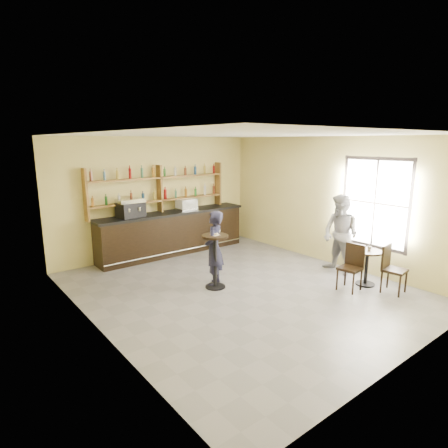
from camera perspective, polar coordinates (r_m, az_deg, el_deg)
floor at (r=8.09m, az=2.44°, el=-9.83°), size 7.00×7.00×0.00m
ceiling at (r=7.49m, az=2.67°, el=13.45°), size 7.00×7.00×0.00m
wall_back at (r=10.50m, az=-10.08°, el=4.21°), size 7.00×0.00×7.00m
wall_front at (r=5.56m, az=26.92°, el=-4.22°), size 7.00×0.00×7.00m
wall_left at (r=6.15m, az=-19.13°, el=-2.04°), size 0.00×7.00×7.00m
wall_right at (r=9.83m, az=15.92°, el=3.38°), size 0.00×7.00×7.00m
window_pane at (r=9.18m, az=22.00°, el=2.97°), size 0.00×2.00×2.00m
window_frame at (r=9.17m, az=21.98°, el=2.96°), size 0.04×1.70×2.10m
shelf_unit at (r=10.35m, az=-9.78°, el=5.28°), size 4.00×0.26×1.40m
liquor_bottles at (r=10.34m, az=-9.81°, el=6.22°), size 3.68×0.10×1.00m
bar_counter at (r=10.50m, az=-7.80°, el=-1.31°), size 4.38×0.85×1.19m
espresso_machine at (r=9.79m, az=-14.05°, el=2.38°), size 0.72×0.52×0.47m
pastry_case at (r=10.59m, az=-5.77°, el=2.99°), size 0.54×0.44×0.31m
pedestal_table at (r=7.97m, az=-1.35°, el=-5.74°), size 0.71×0.71×1.16m
napkin at (r=7.81m, az=-1.37°, el=-1.68°), size 0.18×0.18×0.00m
donut at (r=7.80m, az=-1.27°, el=-1.53°), size 0.14×0.14×0.04m
cup_pedestal at (r=7.96m, az=-1.00°, el=-1.06°), size 0.15×0.15×0.10m
man_main at (r=8.05m, az=-1.52°, el=-3.77°), size 0.71×0.69×1.64m
cafe_table at (r=8.75m, az=20.87°, el=-6.24°), size 0.71×0.71×0.78m
cup_cafe at (r=8.67m, az=21.26°, el=-3.46°), size 0.10×0.10×0.09m
chair_west at (r=8.29m, az=18.65°, el=-6.36°), size 0.47×0.47×0.97m
chair_south at (r=8.49m, az=24.58°, el=-6.35°), size 0.49×0.49×0.99m
patron_second at (r=9.16m, az=17.34°, el=-1.55°), size 0.82×1.00×1.88m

